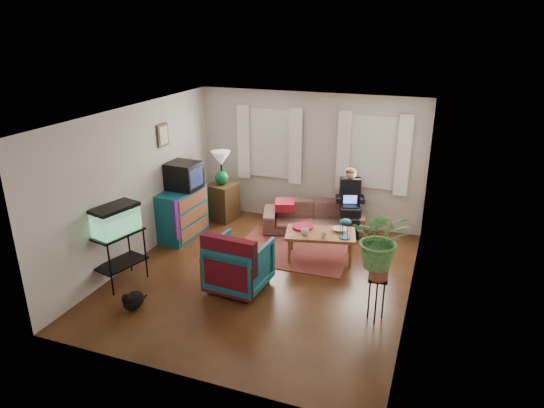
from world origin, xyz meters
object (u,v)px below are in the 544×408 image
at_px(sofa, 313,212).
at_px(side_table, 223,202).
at_px(aquarium_stand, 120,258).
at_px(dresser, 182,213).
at_px(plant_stand, 376,299).
at_px(coffee_table, 320,245).
at_px(armchair, 239,262).

xyz_separation_m(sofa, side_table, (-1.90, -0.09, 0.00)).
relative_size(sofa, aquarium_stand, 2.26).
bearing_deg(aquarium_stand, side_table, 97.30).
xyz_separation_m(dresser, plant_stand, (3.86, -1.52, -0.14)).
bearing_deg(coffee_table, armchair, -136.59).
bearing_deg(dresser, coffee_table, 3.89).
distance_m(sofa, coffee_table, 1.21).
height_order(sofa, coffee_table, sofa).
relative_size(aquarium_stand, plant_stand, 1.31).
xyz_separation_m(dresser, armchair, (1.77, -1.36, -0.04)).
bearing_deg(coffee_table, plant_stand, -65.37).
height_order(dresser, armchair, dresser).
relative_size(side_table, armchair, 0.89).
distance_m(dresser, armchair, 2.23).
xyz_separation_m(sofa, aquarium_stand, (-2.25, -2.99, 0.05)).
xyz_separation_m(sofa, coffee_table, (0.44, -1.12, -0.13)).
distance_m(dresser, aquarium_stand, 1.86).
height_order(side_table, plant_stand, side_table).
relative_size(sofa, dresser, 1.85).
bearing_deg(aquarium_stand, armchair, 29.86).
bearing_deg(armchair, sofa, -96.34).
bearing_deg(side_table, sofa, 2.79).
relative_size(dresser, coffee_table, 0.89).
relative_size(sofa, coffee_table, 1.64).
distance_m(sofa, plant_stand, 3.11).
bearing_deg(armchair, plant_stand, 179.72).
bearing_deg(coffee_table, dresser, 167.15).
height_order(aquarium_stand, coffee_table, aquarium_stand).
bearing_deg(dresser, plant_stand, -17.83).
bearing_deg(sofa, side_table, 165.50).
xyz_separation_m(armchair, coffee_table, (0.91, 1.37, -0.19)).
distance_m(dresser, coffee_table, 2.69).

